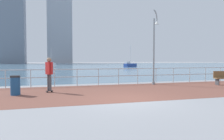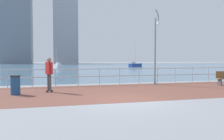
# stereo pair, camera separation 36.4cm
# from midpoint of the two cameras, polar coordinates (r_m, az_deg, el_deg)

# --- Properties ---
(ground) EXTENTS (220.00, 220.00, 0.00)m
(ground) POSITION_cam_midpoint_polar(r_m,az_deg,el_deg) (48.61, -10.95, 0.66)
(ground) COLOR gray
(brick_paving) EXTENTS (28.00, 6.09, 0.01)m
(brick_paving) POSITION_cam_midpoint_polar(r_m,az_deg,el_deg) (11.49, 0.51, -5.68)
(brick_paving) COLOR brown
(brick_paving) RESTS_ON ground
(harbor_water) EXTENTS (180.00, 88.00, 0.00)m
(harbor_water) POSITION_cam_midpoint_polar(r_m,az_deg,el_deg) (59.12, -11.57, 1.01)
(harbor_water) COLOR slate
(harbor_water) RESTS_ON ground
(waterfront_railing) EXTENTS (25.25, 0.06, 1.10)m
(waterfront_railing) POSITION_cam_midpoint_polar(r_m,az_deg,el_deg) (14.36, -2.62, -0.96)
(waterfront_railing) COLOR #B2BCC1
(waterfront_railing) RESTS_ON ground
(lamppost) EXTENTS (0.68, 0.64, 5.05)m
(lamppost) POSITION_cam_midpoint_polar(r_m,az_deg,el_deg) (15.17, 12.17, 6.86)
(lamppost) COLOR gray
(lamppost) RESTS_ON ground
(skateboarder) EXTENTS (0.40, 0.51, 1.79)m
(skateboarder) POSITION_cam_midpoint_polar(r_m,az_deg,el_deg) (11.64, -15.31, -0.33)
(skateboarder) COLOR black
(skateboarder) RESTS_ON ground
(trash_bin) EXTENTS (0.46, 0.46, 0.93)m
(trash_bin) POSITION_cam_midpoint_polar(r_m,az_deg,el_deg) (11.34, -23.18, -3.64)
(trash_bin) COLOR navy
(trash_bin) RESTS_ON ground
(sailboat_gray) EXTENTS (2.12, 3.19, 4.31)m
(sailboat_gray) POSITION_cam_midpoint_polar(r_m,az_deg,el_deg) (49.04, -14.12, 1.13)
(sailboat_gray) COLOR white
(sailboat_gray) RESTS_ON ground
(sailboat_ivory) EXTENTS (3.75, 2.77, 5.14)m
(sailboat_ivory) POSITION_cam_midpoint_polar(r_m,az_deg,el_deg) (52.71, 6.23, 1.38)
(sailboat_ivory) COLOR #284799
(sailboat_ivory) RESTS_ON ground
(tower_brick) EXTENTS (12.32, 10.14, 37.35)m
(tower_brick) POSITION_cam_midpoint_polar(r_m,az_deg,el_deg) (106.61, -23.59, 11.18)
(tower_brick) COLOR slate
(tower_brick) RESTS_ON ground
(tower_slate) EXTENTS (11.73, 10.90, 32.45)m
(tower_slate) POSITION_cam_midpoint_polar(r_m,az_deg,el_deg) (112.65, -12.04, 9.62)
(tower_slate) COLOR #A3A8B2
(tower_slate) RESTS_ON ground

